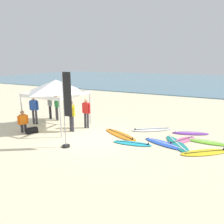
% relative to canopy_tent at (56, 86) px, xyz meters
% --- Properties ---
extents(ground_plane, '(80.00, 80.00, 0.00)m').
position_rel_canopy_tent_xyz_m(ground_plane, '(2.69, -0.70, -2.39)').
color(ground_plane, beige).
extents(sea, '(80.00, 36.00, 0.10)m').
position_rel_canopy_tent_xyz_m(sea, '(2.69, 32.24, -2.34)').
color(sea, '#568499').
rests_on(sea, ground).
extents(canopy_tent, '(2.83, 2.83, 2.75)m').
position_rel_canopy_tent_xyz_m(canopy_tent, '(0.00, 0.00, 0.00)').
color(canopy_tent, '#B7B7BC').
rests_on(canopy_tent, ground).
extents(surfboard_white, '(2.28, 1.88, 0.19)m').
position_rel_canopy_tent_xyz_m(surfboard_white, '(5.09, 1.84, -2.35)').
color(surfboard_white, white).
rests_on(surfboard_white, ground).
extents(surfboard_blue, '(2.18, 1.21, 0.19)m').
position_rel_canopy_tent_xyz_m(surfboard_blue, '(6.23, 0.05, -2.35)').
color(surfboard_blue, blue).
rests_on(surfboard_blue, ground).
extents(surfboard_orange, '(2.41, 1.67, 0.19)m').
position_rel_canopy_tent_xyz_m(surfboard_orange, '(3.88, 0.27, -2.35)').
color(surfboard_orange, orange).
rests_on(surfboard_orange, ground).
extents(surfboard_yellow, '(2.09, 1.83, 0.19)m').
position_rel_canopy_tent_xyz_m(surfboard_yellow, '(8.01, -0.14, -2.35)').
color(surfboard_yellow, yellow).
rests_on(surfboard_yellow, ground).
extents(surfboard_purple, '(1.95, 1.13, 0.19)m').
position_rel_canopy_tent_xyz_m(surfboard_purple, '(7.11, 2.16, -2.35)').
color(surfboard_purple, purple).
rests_on(surfboard_purple, ground).
extents(surfboard_cyan, '(1.89, 0.78, 0.19)m').
position_rel_canopy_tent_xyz_m(surfboard_cyan, '(4.90, -0.58, -2.35)').
color(surfboard_cyan, '#23B2CC').
rests_on(surfboard_cyan, ground).
extents(surfboard_lime, '(1.96, 0.55, 0.19)m').
position_rel_canopy_tent_xyz_m(surfboard_lime, '(8.03, 1.18, -2.35)').
color(surfboard_lime, '#7AD12D').
rests_on(surfboard_lime, ground).
extents(surfboard_pink, '(1.38, 1.91, 0.19)m').
position_rel_canopy_tent_xyz_m(surfboard_pink, '(6.89, 0.83, -2.35)').
color(surfboard_pink, pink).
rests_on(surfboard_pink, ground).
extents(surfboard_teal, '(1.71, 2.14, 0.19)m').
position_rel_canopy_tent_xyz_m(surfboard_teal, '(6.77, 0.31, -2.35)').
color(surfboard_teal, '#19847F').
rests_on(surfboard_teal, ground).
extents(person_blue, '(0.50, 0.36, 1.71)m').
position_rel_canopy_tent_xyz_m(person_blue, '(-1.62, -0.23, -1.40)').
color(person_blue, '#383842').
rests_on(person_blue, ground).
extents(person_yellow, '(0.54, 0.30, 1.71)m').
position_rel_canopy_tent_xyz_m(person_yellow, '(1.24, -0.35, -1.40)').
color(person_yellow, '#383842').
rests_on(person_yellow, ground).
extents(person_green, '(0.45, 0.40, 1.71)m').
position_rel_canopy_tent_xyz_m(person_green, '(-1.00, 1.07, -1.40)').
color(person_green, '#2D2D33').
rests_on(person_green, ground).
extents(person_grey, '(0.46, 0.39, 1.71)m').
position_rel_canopy_tent_xyz_m(person_grey, '(-1.62, 1.12, -1.40)').
color(person_grey, black).
rests_on(person_grey, ground).
extents(person_red, '(0.55, 0.23, 1.71)m').
position_rel_canopy_tent_xyz_m(person_red, '(1.62, 0.54, -1.40)').
color(person_red, '#383842').
rests_on(person_red, ground).
extents(person_orange, '(0.39, 0.47, 1.20)m').
position_rel_canopy_tent_xyz_m(person_orange, '(-1.01, -1.64, -1.73)').
color(person_orange, '#2D2D33').
rests_on(person_orange, ground).
extents(banner_flag, '(0.60, 0.36, 3.40)m').
position_rel_canopy_tent_xyz_m(banner_flag, '(2.46, -2.25, -0.81)').
color(banner_flag, '#99999E').
rests_on(banner_flag, ground).
extents(gear_bag_near_tent, '(0.56, 0.68, 0.28)m').
position_rel_canopy_tent_xyz_m(gear_bag_near_tent, '(-0.53, -1.54, -2.25)').
color(gear_bag_near_tent, black).
rests_on(gear_bag_near_tent, ground).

